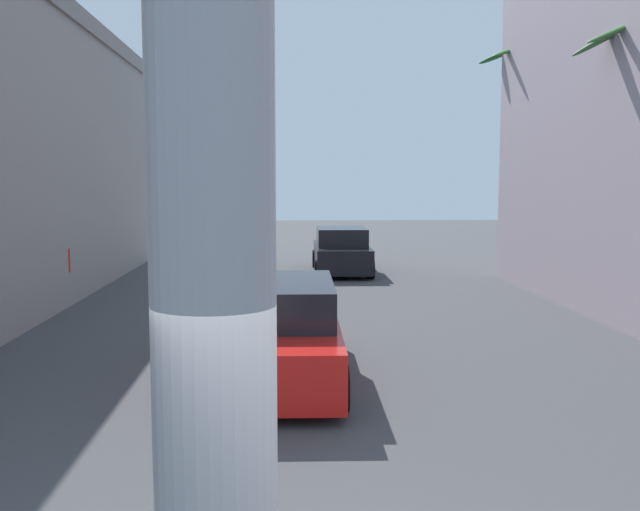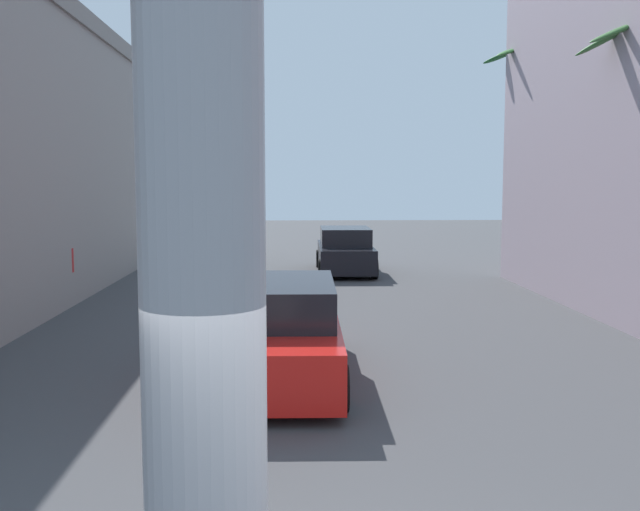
% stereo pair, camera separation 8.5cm
% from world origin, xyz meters
% --- Properties ---
extents(ground_plane, '(89.14, 89.14, 0.00)m').
position_xyz_m(ground_plane, '(0.00, 10.00, 0.00)').
color(ground_plane, '#424244').
extents(car_lead, '(2.14, 5.02, 1.56)m').
position_xyz_m(car_lead, '(-0.61, 7.42, 0.74)').
color(car_lead, black).
rests_on(car_lead, ground).
extents(car_far, '(2.00, 4.64, 1.56)m').
position_xyz_m(car_far, '(1.49, 20.65, 0.74)').
color(car_far, black).
rests_on(car_far, ground).
extents(palm_tree_far_left, '(3.11, 3.18, 8.38)m').
position_xyz_m(palm_tree_far_left, '(-7.38, 18.93, 5.27)').
color(palm_tree_far_left, brown).
rests_on(palm_tree_far_left, ground).
extents(palm_tree_mid_right, '(2.94, 2.89, 6.61)m').
position_xyz_m(palm_tree_mid_right, '(7.09, 11.37, 4.40)').
color(palm_tree_mid_right, brown).
rests_on(palm_tree_mid_right, ground).
extents(palm_tree_far_right, '(2.39, 2.49, 7.48)m').
position_xyz_m(palm_tree_far_right, '(7.11, 19.24, 4.61)').
color(palm_tree_far_right, brown).
rests_on(palm_tree_far_right, ground).
extents(pedestrian_far_left, '(0.48, 0.48, 1.68)m').
position_xyz_m(pedestrian_far_left, '(-6.05, 14.29, 0.98)').
color(pedestrian_far_left, '#1E233F').
rests_on(pedestrian_far_left, ground).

